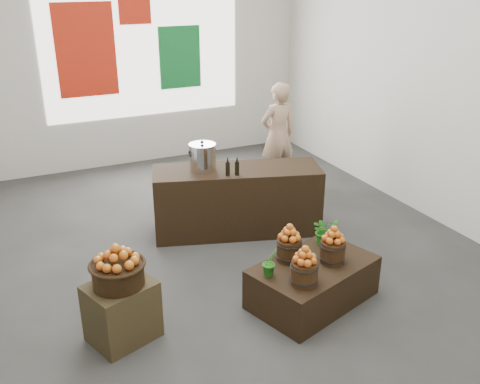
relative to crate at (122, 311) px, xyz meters
name	(u,v)px	position (x,y,z in m)	size (l,w,h in m)	color
ground	(211,253)	(1.29, 1.09, -0.27)	(7.00, 7.00, 0.00)	#393836
back_wall	(124,41)	(1.29, 4.59, 1.73)	(6.00, 0.04, 4.00)	beige
back_opening	(143,40)	(1.59, 4.57, 1.73)	(3.20, 0.02, 2.40)	white
deco_red_left	(86,50)	(0.69, 4.56, 1.63)	(0.90, 0.04, 1.40)	#B7200E
deco_green_right	(180,57)	(2.19, 4.56, 1.43)	(0.70, 0.04, 1.00)	#0F6527
deco_red_upper	(134,7)	(1.49, 4.56, 2.23)	(0.50, 0.04, 0.50)	#B7200E
crate	(122,311)	(0.00, 0.00, 0.00)	(0.55, 0.45, 0.55)	#43371F
wicker_basket	(118,274)	(0.00, 0.00, 0.37)	(0.44, 0.44, 0.20)	black
apples_in_basket	(116,255)	(0.00, 0.00, 0.57)	(0.34, 0.34, 0.18)	#9B050C
display_table	(313,282)	(1.83, -0.22, -0.07)	(1.20, 0.74, 0.42)	black
apple_bucket_front_left	(304,273)	(1.55, -0.48, 0.25)	(0.24, 0.24, 0.22)	#341D0E
apples_in_bucket_front_left	(305,254)	(1.55, -0.48, 0.44)	(0.18, 0.18, 0.16)	#9B050C
apple_bucket_front_right	(333,252)	(2.01, -0.26, 0.25)	(0.24, 0.24, 0.22)	#341D0E
apples_in_bucket_front_right	(334,234)	(2.01, -0.26, 0.44)	(0.18, 0.18, 0.16)	#9B050C
apple_bucket_rear	(289,250)	(1.65, -0.04, 0.25)	(0.24, 0.24, 0.22)	#341D0E
apples_in_bucket_rear	(290,232)	(1.65, -0.04, 0.44)	(0.18, 0.18, 0.16)	#9B050C
herb_garnish_right	(325,230)	(2.15, 0.09, 0.29)	(0.27, 0.24, 0.30)	#1E6A16
herb_garnish_left	(270,262)	(1.35, -0.22, 0.28)	(0.15, 0.12, 0.28)	#1E6A16
counter	(237,200)	(1.81, 1.50, 0.14)	(2.01, 0.64, 0.82)	black
stock_pot_left	(203,158)	(1.41, 1.62, 0.70)	(0.31, 0.31, 0.31)	silver
oil_cruets	(239,166)	(1.75, 1.30, 0.66)	(0.15, 0.05, 0.23)	black
shopper	(278,135)	(2.99, 2.64, 0.51)	(0.57, 0.37, 1.57)	#A27F63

